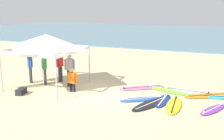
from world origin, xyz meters
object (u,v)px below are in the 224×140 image
object	(u,v)px
surfboard_white	(188,91)
canopy_tent	(46,41)
surfboard_blue	(140,99)
surfboard_purple	(213,110)
person_orange	(72,79)
person_grey	(70,68)
surfboard_black	(151,103)
surfboard_navy	(163,100)
gear_bag_near_tent	(21,91)
person_blue	(30,65)
surfboard_yellow	(174,105)
person_red	(60,64)
surfboard_pink	(142,88)
person_green	(45,67)
surfboard_lime	(168,90)
surfboard_orange	(210,95)
surfboard_cyan	(219,97)

from	to	relation	value
surfboard_white	canopy_tent	bearing A→B (deg)	-164.34
surfboard_blue	surfboard_purple	bearing A→B (deg)	-1.81
person_orange	surfboard_white	bearing A→B (deg)	22.30
surfboard_blue	person_grey	world-z (taller)	person_grey
surfboard_black	surfboard_navy	bearing A→B (deg)	57.35
person_grey	gear_bag_near_tent	size ratio (longest dim) A/B	2.85
canopy_tent	surfboard_blue	distance (m)	5.55
person_blue	person_orange	size ratio (longest dim) A/B	1.43
surfboard_yellow	person_red	world-z (taller)	person_red
surfboard_blue	gear_bag_near_tent	bearing A→B (deg)	-165.79
person_blue	person_red	world-z (taller)	same
canopy_tent	gear_bag_near_tent	bearing A→B (deg)	-107.40
surfboard_pink	person_grey	world-z (taller)	person_grey
surfboard_pink	surfboard_yellow	bearing A→B (deg)	-44.45
surfboard_purple	person_orange	world-z (taller)	person_orange
person_green	gear_bag_near_tent	distance (m)	2.02
person_grey	surfboard_lime	bearing A→B (deg)	12.94
surfboard_pink	surfboard_orange	distance (m)	3.33
person_red	surfboard_yellow	bearing A→B (deg)	-12.29
surfboard_black	gear_bag_near_tent	world-z (taller)	gear_bag_near_tent
surfboard_white	person_orange	xyz separation A→B (m)	(-5.25, -2.15, 0.62)
surfboard_purple	surfboard_cyan	bearing A→B (deg)	84.92
person_orange	gear_bag_near_tent	distance (m)	2.49
surfboard_yellow	surfboard_black	xyz separation A→B (m)	(-0.93, -0.16, -0.00)
surfboard_yellow	surfboard_lime	xyz separation A→B (m)	(-0.66, 2.01, -0.00)
surfboard_navy	person_grey	size ratio (longest dim) A/B	1.16
surfboard_yellow	surfboard_white	size ratio (longest dim) A/B	0.94
person_blue	gear_bag_near_tent	size ratio (longest dim) A/B	2.85
person_green	surfboard_white	bearing A→B (deg)	12.59
surfboard_cyan	surfboard_white	xyz separation A→B (m)	(-1.43, 0.38, -0.00)
surfboard_blue	person_green	bearing A→B (deg)	175.39
surfboard_navy	person_grey	bearing A→B (deg)	174.72
surfboard_navy	person_red	world-z (taller)	person_red
surfboard_orange	gear_bag_near_tent	world-z (taller)	gear_bag_near_tent
surfboard_lime	surfboard_orange	bearing A→B (deg)	-0.66
person_green	surfboard_lime	bearing A→B (deg)	12.37
surfboard_black	person_red	size ratio (longest dim) A/B	1.53
surfboard_lime	person_red	size ratio (longest dim) A/B	1.53
canopy_tent	surfboard_black	world-z (taller)	canopy_tent
surfboard_cyan	person_red	xyz separation A→B (m)	(-8.25, -0.44, 0.95)
surfboard_purple	person_blue	xyz separation A→B (m)	(-9.50, 0.56, 0.95)
surfboard_orange	surfboard_lime	size ratio (longest dim) A/B	0.96
surfboard_yellow	surfboard_pink	bearing A→B (deg)	135.55
surfboard_lime	person_blue	size ratio (longest dim) A/B	1.53
person_blue	gear_bag_near_tent	xyz separation A→B (m)	(0.91, -1.86, -0.85)
surfboard_pink	person_green	xyz separation A→B (m)	(-4.98, -1.33, 0.95)
surfboard_yellow	person_orange	size ratio (longest dim) A/B	1.94
surfboard_white	surfboard_lime	bearing A→B (deg)	-165.88
canopy_tent	surfboard_pink	distance (m)	5.39
surfboard_navy	person_red	distance (m)	6.14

